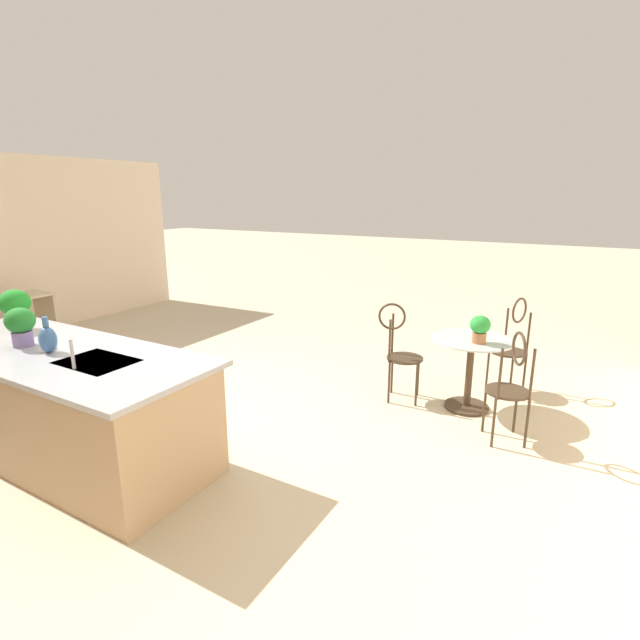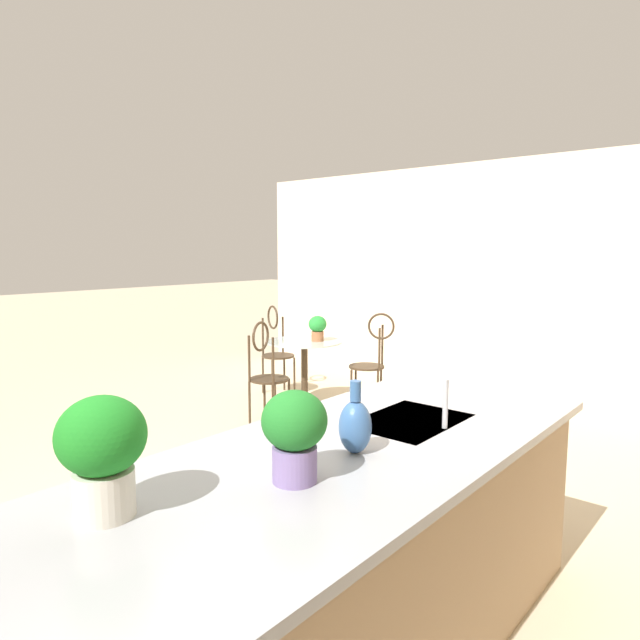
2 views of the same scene
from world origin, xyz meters
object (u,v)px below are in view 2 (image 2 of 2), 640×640
(bistro_table, at_px, (304,368))
(chair_by_island, at_px, (266,369))
(chair_toward_desk, at_px, (276,346))
(potted_plant_on_table, at_px, (318,327))
(vase_on_counter, at_px, (355,425))
(potted_plant_counter_near, at_px, (294,430))
(chair_near_window, at_px, (372,356))
(potted_plant_counter_far, at_px, (102,448))

(bistro_table, relative_size, chair_by_island, 0.77)
(chair_toward_desk, distance_m, potted_plant_on_table, 0.89)
(chair_by_island, height_order, vase_on_counter, vase_on_counter)
(chair_by_island, bearing_deg, bistro_table, -169.14)
(bistro_table, relative_size, potted_plant_counter_near, 2.51)
(chair_near_window, xyz_separation_m, chair_toward_desk, (0.19, -1.25, 0.00))
(vase_on_counter, bearing_deg, potted_plant_counter_far, -15.94)
(vase_on_counter, bearing_deg, chair_near_window, -146.10)
(chair_by_island, bearing_deg, chair_near_window, 160.26)
(potted_plant_on_table, height_order, potted_plant_counter_near, potted_plant_counter_near)
(chair_by_island, distance_m, potted_plant_counter_near, 3.45)
(bistro_table, distance_m, potted_plant_on_table, 0.47)
(chair_toward_desk, xyz_separation_m, potted_plant_counter_near, (3.28, 3.34, 0.53))
(chair_near_window, height_order, vase_on_counter, vase_on_counter)
(potted_plant_counter_near, bearing_deg, vase_on_counter, -179.42)
(potted_plant_counter_far, height_order, vase_on_counter, potted_plant_counter_far)
(bistro_table, height_order, potted_plant_on_table, potted_plant_on_table)
(potted_plant_counter_near, xyz_separation_m, vase_on_counter, (-0.35, -0.00, -0.07))
(chair_by_island, xyz_separation_m, potted_plant_on_table, (-0.78, -0.02, 0.32))
(vase_on_counter, bearing_deg, chair_toward_desk, -131.22)
(chair_toward_desk, height_order, potted_plant_on_table, chair_toward_desk)
(potted_plant_on_table, bearing_deg, bistro_table, -51.75)
(chair_near_window, relative_size, potted_plant_counter_near, 3.27)
(chair_toward_desk, height_order, potted_plant_counter_near, potted_plant_counter_near)
(chair_near_window, xyz_separation_m, vase_on_counter, (3.11, 2.09, 0.46))
(bistro_table, xyz_separation_m, potted_plant_counter_far, (3.55, 2.38, 0.68))
(chair_near_window, relative_size, chair_toward_desk, 1.00)
(potted_plant_on_table, bearing_deg, chair_by_island, 1.73)
(chair_toward_desk, bearing_deg, vase_on_counter, 48.78)
(potted_plant_counter_near, distance_m, vase_on_counter, 0.36)
(bistro_table, bearing_deg, chair_toward_desk, -111.76)
(bistro_table, bearing_deg, chair_by_island, 10.86)
(potted_plant_counter_far, xyz_separation_m, potted_plant_counter_near, (-0.55, 0.26, -0.03))
(chair_by_island, bearing_deg, potted_plant_on_table, -178.27)
(potted_plant_counter_far, relative_size, potted_plant_counter_near, 1.15)
(bistro_table, distance_m, chair_toward_desk, 0.76)
(chair_toward_desk, relative_size, potted_plant_counter_near, 3.27)
(chair_by_island, relative_size, vase_on_counter, 3.62)
(chair_by_island, relative_size, chair_toward_desk, 1.00)
(bistro_table, xyz_separation_m, chair_toward_desk, (-0.28, -0.70, 0.13))
(chair_near_window, relative_size, chair_by_island, 1.00)
(bistro_table, bearing_deg, potted_plant_counter_far, 33.90)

